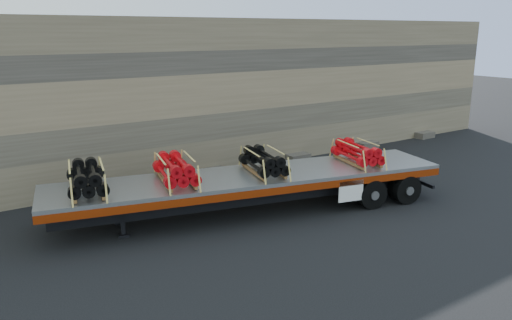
{
  "coord_description": "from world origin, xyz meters",
  "views": [
    {
      "loc": [
        -8.55,
        -14.54,
        6.46
      ],
      "look_at": [
        1.56,
        0.47,
        1.74
      ],
      "focal_mm": 35.0,
      "sensor_mm": 36.0,
      "label": 1
    }
  ],
  "objects": [
    {
      "name": "ground",
      "position": [
        0.0,
        0.0,
        0.0
      ],
      "size": [
        120.0,
        120.0,
        0.0
      ],
      "primitive_type": "plane",
      "color": "black",
      "rests_on": "ground"
    },
    {
      "name": "trailer",
      "position": [
        0.94,
        -0.17,
        0.72
      ],
      "size": [
        14.67,
        5.96,
        1.44
      ],
      "primitive_type": null,
      "rotation": [
        0.0,
        0.0,
        -0.23
      ],
      "color": "#A7AAAF",
      "rests_on": "ground"
    },
    {
      "name": "rock_wall",
      "position": [
        0.0,
        6.5,
        3.5
      ],
      "size": [
        44.0,
        3.0,
        7.0
      ],
      "primitive_type": "cube",
      "color": "#7A6B54",
      "rests_on": "ground"
    },
    {
      "name": "bundle_midfront",
      "position": [
        -1.73,
        0.45,
        1.86
      ],
      "size": [
        1.68,
        2.57,
        0.84
      ],
      "primitive_type": null,
      "rotation": [
        0.0,
        0.0,
        -0.23
      ],
      "color": "red",
      "rests_on": "trailer"
    },
    {
      "name": "bundle_midrear",
      "position": [
        1.4,
        -0.27,
        1.84
      ],
      "size": [
        1.61,
        2.46,
        0.8
      ],
      "primitive_type": null,
      "rotation": [
        0.0,
        0.0,
        -0.23
      ],
      "color": "black",
      "rests_on": "trailer"
    },
    {
      "name": "bundle_front",
      "position": [
        -4.52,
        1.1,
        1.86
      ],
      "size": [
        1.69,
        2.58,
        0.84
      ],
      "primitive_type": null,
      "rotation": [
        0.0,
        0.0,
        -0.23
      ],
      "color": "black",
      "rests_on": "trailer"
    },
    {
      "name": "bundle_rear",
      "position": [
        5.22,
        -1.16,
        1.83
      ],
      "size": [
        1.57,
        2.4,
        0.78
      ],
      "primitive_type": null,
      "rotation": [
        0.0,
        0.0,
        -0.23
      ],
      "color": "red",
      "rests_on": "trailer"
    }
  ]
}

